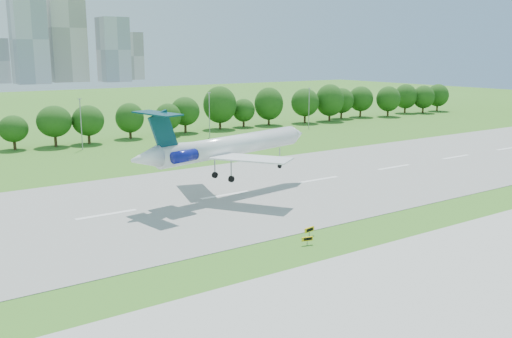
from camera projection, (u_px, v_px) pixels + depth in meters
name	position (u px, v px, depth m)	size (l,w,h in m)	color
ground	(189.00, 269.00, 61.71)	(600.00, 600.00, 0.00)	#39691B
runway	(107.00, 215.00, 81.86)	(400.00, 45.00, 0.08)	gray
taxiway	(291.00, 335.00, 47.18)	(400.00, 23.00, 0.08)	#ADADA8
tree_line	(5.00, 124.00, 134.63)	(288.40, 8.40, 10.40)	#382314
light_poles	(2.00, 129.00, 125.15)	(175.90, 0.25, 12.19)	gray
skyline	(61.00, 41.00, 426.11)	(127.00, 52.00, 80.00)	#B2B2B7
airliner	(223.00, 146.00, 90.82)	(35.61, 25.72, 12.16)	white
taxi_sign_centre	(307.00, 239.00, 69.08)	(1.47, 0.50, 1.04)	gray
taxi_sign_right	(309.00, 230.00, 72.26)	(1.71, 0.51, 1.20)	gray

